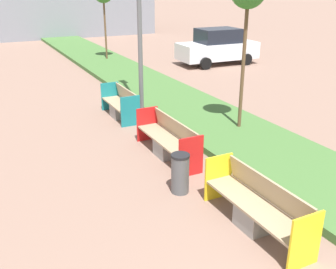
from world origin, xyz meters
The scene contains 6 objects.
planter_grass_strip centered at (3.20, 12.00, 0.09)m, with size 2.80×120.00×0.18m.
bench_yellow_frame centered at (0.94, 3.69, 0.38)m, with size 0.65×2.40×0.94m.
bench_red_frame centered at (0.94, 7.19, 0.38)m, with size 0.65×2.46×0.94m.
bench_teal_frame centered at (0.94, 10.61, 0.36)m, with size 0.65×1.94×0.94m.
litter_bin centered at (0.33, 5.43, 0.43)m, with size 0.39×0.39×0.86m.
parked_car_distant centered at (8.57, 16.58, 0.91)m, with size 4.26×2.00×1.86m.
Camera 1 is at (-3.16, -0.96, 4.14)m, focal length 42.00 mm.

